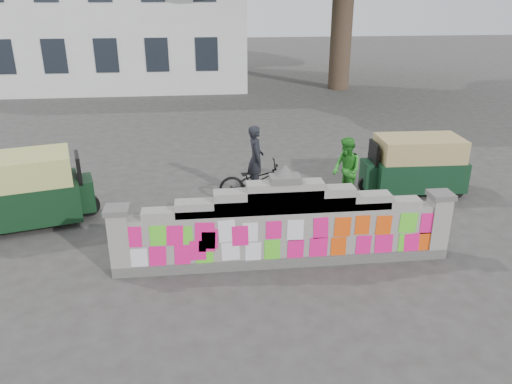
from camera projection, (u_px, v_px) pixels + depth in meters
ground at (283, 263)px, 9.64m from camera, size 100.00×100.00×0.00m
parapet_wall at (284, 228)px, 9.35m from camera, size 6.48×0.44×2.01m
building at (95, 8)px, 27.63m from camera, size 16.00×10.00×8.90m
cyclist_bike at (256, 180)px, 12.46m from camera, size 1.86×0.70×0.97m
cyclist_rider at (256, 168)px, 12.34m from camera, size 0.41×0.61×1.64m
pedestrian at (346, 170)px, 12.22m from camera, size 0.78×0.91×1.61m
rickshaw_left at (22, 190)px, 10.92m from camera, size 3.01×1.95×1.62m
rickshaw_right at (415, 164)px, 12.80m from camera, size 2.66×1.31×1.46m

